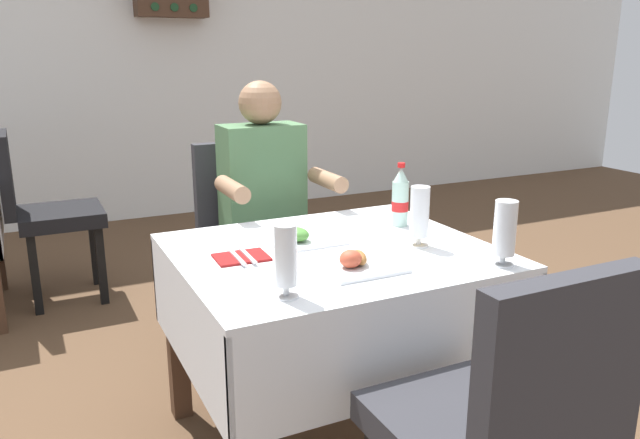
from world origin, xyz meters
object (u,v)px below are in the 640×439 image
seated_diner_far (267,206)px  beer_glass_left (419,216)px  main_dining_table (333,296)px  beer_glass_right (286,260)px  chair_far_diner_seat (250,235)px  cola_bottle_primary (400,199)px  background_chair_right (42,207)px  beer_glass_middle (505,232)px  chair_near_camera_side (500,424)px  napkin_cutlery_set (241,257)px  plate_near_camera (356,262)px  plate_far_diner (299,237)px

seated_diner_far → beer_glass_left: (0.24, -0.83, 0.13)m
main_dining_table → beer_glass_right: bearing=-133.7°
chair_far_diner_seat → cola_bottle_primary: cola_bottle_primary is taller
main_dining_table → seated_diner_far: (0.05, 0.74, 0.15)m
main_dining_table → background_chair_right: size_ratio=1.08×
main_dining_table → beer_glass_right: (-0.31, -0.32, 0.28)m
main_dining_table → beer_glass_middle: size_ratio=5.01×
chair_near_camera_side → seated_diner_far: 1.59m
beer_glass_middle → napkin_cutlery_set: 0.84m
seated_diner_far → background_chair_right: 1.44m
chair_near_camera_side → seated_diner_far: size_ratio=0.77×
chair_far_diner_seat → plate_near_camera: size_ratio=3.92×
main_dining_table → beer_glass_left: beer_glass_left is taller
chair_far_diner_seat → beer_glass_left: size_ratio=4.61×
cola_bottle_primary → chair_near_camera_side: bearing=-110.2°
plate_far_diner → seated_diner_far: bearing=79.3°
main_dining_table → cola_bottle_primary: bearing=22.7°
seated_diner_far → beer_glass_middle: size_ratio=6.03×
plate_near_camera → plate_far_diner: bearing=98.1°
background_chair_right → napkin_cutlery_set: bearing=-73.6°
seated_diner_far → cola_bottle_primary: 0.68m
chair_near_camera_side → beer_glass_middle: chair_near_camera_side is taller
beer_glass_left → napkin_cutlery_set: (-0.59, 0.14, -0.10)m
cola_bottle_primary → napkin_cutlery_set: (-0.68, -0.11, -0.10)m
beer_glass_left → plate_far_diner: bearing=146.6°
beer_glass_right → background_chair_right: (-0.54, 2.18, -0.28)m
beer_glass_middle → background_chair_right: (-1.25, 2.24, -0.29)m
background_chair_right → plate_far_diner: bearing=-65.7°
plate_near_camera → cola_bottle_primary: bearing=42.2°
chair_far_diner_seat → beer_glass_middle: bearing=-71.7°
chair_near_camera_side → chair_far_diner_seat: bearing=90.0°
chair_near_camera_side → cola_bottle_primary: cola_bottle_primary is taller
chair_far_diner_seat → background_chair_right: bearing=129.9°
main_dining_table → beer_glass_left: 0.41m
chair_near_camera_side → beer_glass_middle: size_ratio=4.64×
plate_far_diner → beer_glass_middle: size_ratio=1.23×
chair_near_camera_side → plate_far_diner: 1.00m
beer_glass_left → cola_bottle_primary: cola_bottle_primary is taller
main_dining_table → beer_glass_middle: bearing=-43.2°
main_dining_table → plate_far_diner: bearing=117.1°
plate_far_diner → beer_glass_left: (0.35, -0.23, 0.09)m
plate_near_camera → chair_far_diner_seat: bearing=88.9°
plate_near_camera → beer_glass_middle: (0.43, -0.18, 0.09)m
plate_far_diner → background_chair_right: size_ratio=0.27×
napkin_cutlery_set → beer_glass_left: bearing=-13.4°
chair_near_camera_side → beer_glass_right: size_ratio=4.70×
cola_bottle_primary → beer_glass_left: bearing=-108.9°
chair_far_diner_seat → beer_glass_right: bearing=-104.8°
plate_near_camera → napkin_cutlery_set: plate_near_camera is taller
main_dining_table → chair_far_diner_seat: 0.85m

